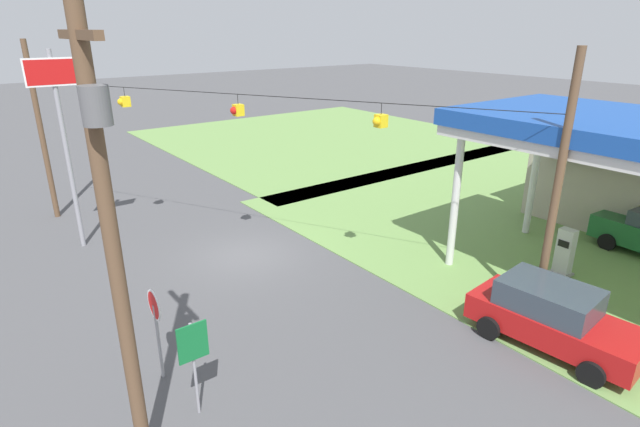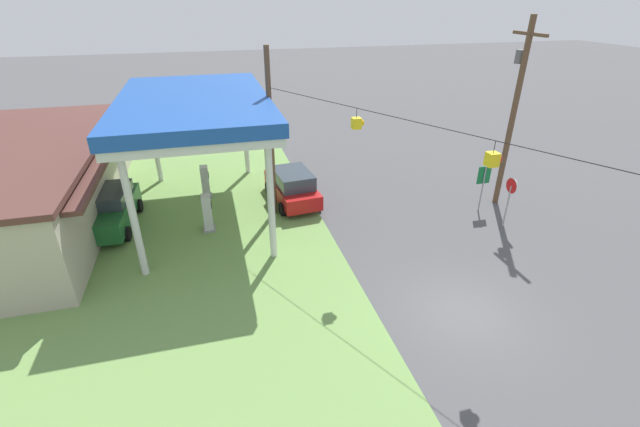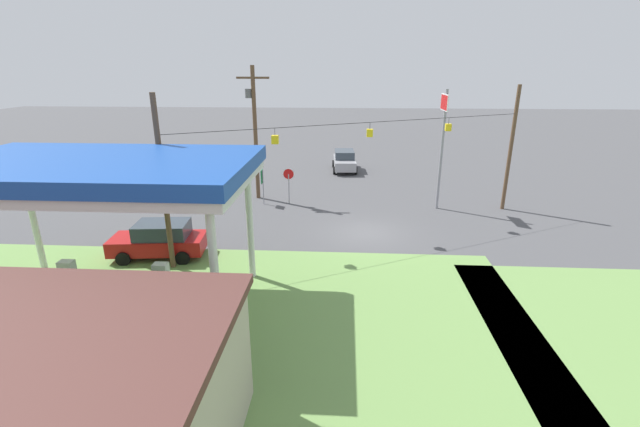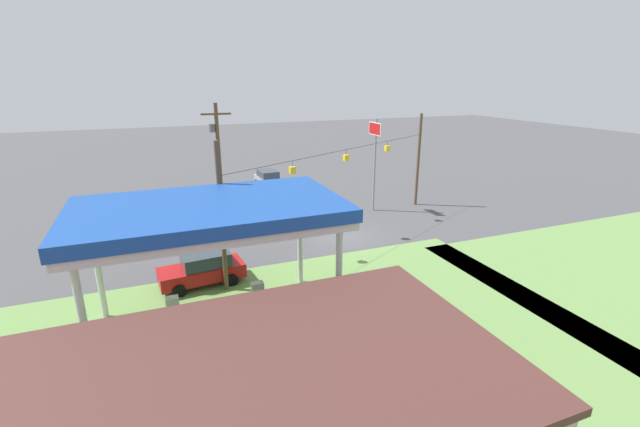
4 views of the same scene
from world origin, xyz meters
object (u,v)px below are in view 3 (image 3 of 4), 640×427
Objects in this scene: utility_pole_main at (254,127)px; gas_station_canopy at (97,173)px; stop_sign_overhead at (443,128)px; route_sign at (262,180)px; fuel_pump_near at (163,285)px; car_at_pumps_rear at (52,352)px; stop_sign_roadside at (289,178)px; car_on_crossroad at (344,160)px; car_at_pumps_front at (160,240)px; fuel_pump_far at (70,282)px.

gas_station_canopy is at bearing 79.84° from utility_pole_main.
route_sign is (11.72, -0.23, -3.59)m from stop_sign_overhead.
stop_sign_overhead is (-13.17, -13.13, 4.45)m from fuel_pump_near.
route_sign is (-2.98, -17.73, 0.77)m from car_at_pumps_rear.
car_at_pumps_rear is 1.91× the size of stop_sign_roadside.
fuel_pump_near is 0.74× the size of route_sign.
stop_sign_roadside is (3.74, 10.37, 0.89)m from car_on_crossroad.
gas_station_canopy is 2.43× the size of car_on_crossroad.
fuel_pump_near is at bearing 83.81° from route_sign.
utility_pole_main is at bearing -65.00° from route_sign.
gas_station_canopy is 6.22m from car_at_pumps_front.
gas_station_canopy is 19.97m from stop_sign_overhead.
car_on_crossroad is (-6.96, -23.92, 0.08)m from fuel_pump_near.
car_at_pumps_front is 0.51× the size of utility_pole_main.
car_at_pumps_rear is 19.77m from utility_pole_main.
fuel_pump_far is 0.37× the size of car_at_pumps_rear.
gas_station_canopy is 4.86m from fuel_pump_far.
fuel_pump_near is at bearing 180.00° from fuel_pump_far.
gas_station_canopy reaches higher than route_sign.
stop_sign_overhead reaches higher than car_on_crossroad.
gas_station_canopy is at bearing 0.04° from fuel_pump_near.
gas_station_canopy is 2.40× the size of car_at_pumps_front.
car_on_crossroad is 11.77m from utility_pole_main.
fuel_pump_far is 0.23× the size of stop_sign_overhead.
car_on_crossroad is (-8.49, -28.30, -0.02)m from car_at_pumps_rear.
car_on_crossroad is at bearing 70.18° from stop_sign_roadside.
fuel_pump_far is 0.74× the size of route_sign.
stop_sign_roadside reaches higher than car_at_pumps_rear.
fuel_pump_far is at bearing 121.34° from car_at_pumps_rear.
fuel_pump_near is 0.20× the size of utility_pole_main.
fuel_pump_near is at bearing -19.64° from car_on_crossroad.
utility_pole_main is (-2.75, -10.42, 4.17)m from car_at_pumps_front.
stop_sign_overhead is 0.85× the size of utility_pole_main.
car_at_pumps_front is at bearing -112.19° from fuel_pump_far.
fuel_pump_far is at bearing 37.76° from stop_sign_overhead.
fuel_pump_near is at bearing 74.94° from car_at_pumps_rear.
gas_station_canopy is at bearing -23.72° from car_on_crossroad.
stop_sign_overhead reaches higher than stop_sign_roadside.
stop_sign_roadside is 0.32× the size of stop_sign_overhead.
car_at_pumps_front reaches higher than fuel_pump_far.
fuel_pump_near is 15.43m from utility_pole_main.
car_at_pumps_front is 1.01× the size of car_on_crossroad.
car_at_pumps_rear is (-0.36, 4.38, -4.38)m from gas_station_canopy.
gas_station_canopy is 14.23m from route_sign.
utility_pole_main is (-0.77, -14.81, 4.25)m from fuel_pump_near.
route_sign is at bearing -96.19° from fuel_pump_near.
gas_station_canopy is 15.05m from utility_pole_main.
fuel_pump_far is 26.22m from car_on_crossroad.
car_at_pumps_front is 9.63m from route_sign.
car_at_pumps_rear is (-2.25, 4.38, 0.10)m from fuel_pump_far.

